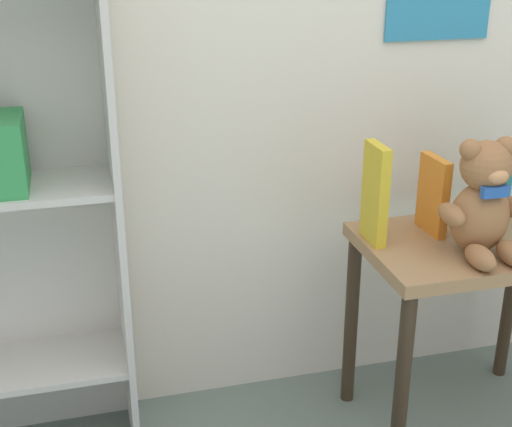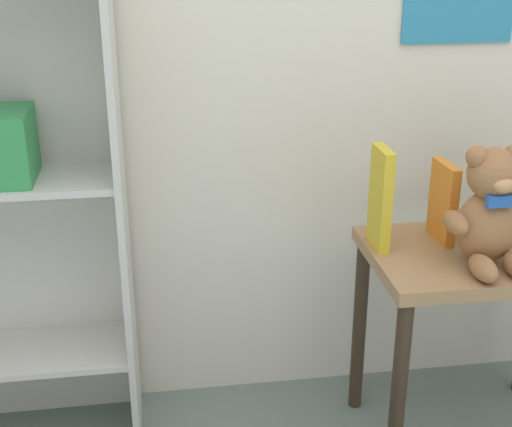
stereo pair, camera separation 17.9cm
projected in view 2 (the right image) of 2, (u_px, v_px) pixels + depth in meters
display_table at (479, 284)px, 1.91m from camera, size 0.60×0.41×0.59m
teddy_bear at (491, 212)px, 1.74m from camera, size 0.23×0.21×0.31m
book_standing_yellow at (381, 198)px, 1.84m from camera, size 0.03×0.12×0.27m
book_standing_orange at (443, 202)px, 1.89m from camera, size 0.03×0.13×0.21m
book_standing_teal at (506, 200)px, 1.92m from camera, size 0.04×0.12×0.20m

